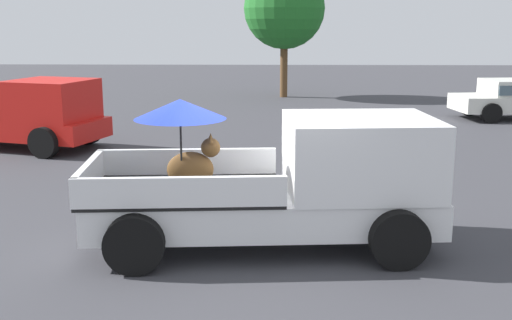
% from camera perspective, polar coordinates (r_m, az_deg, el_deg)
% --- Properties ---
extents(ground_plane, '(80.00, 80.00, 0.00)m').
position_cam_1_polar(ground_plane, '(9.46, 0.66, -7.67)').
color(ground_plane, '#38383D').
extents(pickup_truck_main, '(5.18, 2.56, 2.18)m').
position_cam_1_polar(pickup_truck_main, '(9.21, 3.32, -1.92)').
color(pickup_truck_main, black).
rests_on(pickup_truck_main, ground).
extents(pickup_truck_red, '(5.12, 3.21, 1.80)m').
position_cam_1_polar(pickup_truck_red, '(17.62, -20.51, 3.87)').
color(pickup_truck_red, black).
rests_on(pickup_truck_red, ground).
extents(tree_by_lot, '(3.47, 3.47, 5.54)m').
position_cam_1_polar(tree_by_lot, '(27.77, 2.58, 13.49)').
color(tree_by_lot, brown).
rests_on(tree_by_lot, ground).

